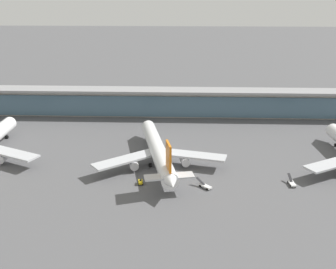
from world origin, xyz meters
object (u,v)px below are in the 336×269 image
(airliner_centre_stand, at_px, (158,151))
(service_truck_near_nose_white, at_px, (292,183))
(service_truck_mid_apron_white, at_px, (205,186))
(service_truck_under_wing_yellow, at_px, (140,182))

(airliner_centre_stand, xyz_separation_m, service_truck_near_nose_white, (48.90, -16.25, -4.94))
(service_truck_mid_apron_white, bearing_deg, airliner_centre_stand, 132.15)
(airliner_centre_stand, distance_m, service_truck_under_wing_yellow, 18.99)
(airliner_centre_stand, distance_m, service_truck_near_nose_white, 51.77)
(airliner_centre_stand, height_order, service_truck_mid_apron_white, airliner_centre_stand)
(airliner_centre_stand, xyz_separation_m, service_truck_mid_apron_white, (17.79, -19.66, -4.94))
(service_truck_near_nose_white, height_order, service_truck_under_wing_yellow, service_truck_near_nose_white)
(airliner_centre_stand, relative_size, service_truck_mid_apron_white, 11.72)
(service_truck_under_wing_yellow, height_order, service_truck_mid_apron_white, service_truck_mid_apron_white)
(service_truck_under_wing_yellow, relative_size, service_truck_mid_apron_white, 0.53)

